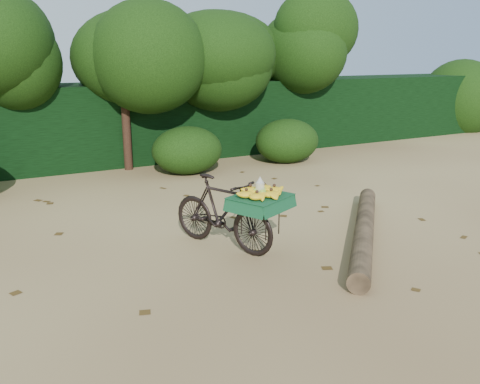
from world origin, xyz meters
TOP-DOWN VIEW (x-y plane):
  - ground at (0.00, 0.00)m, footprint 80.00×80.00m
  - vendor_bicycle at (0.29, 0.10)m, footprint 1.22×1.77m
  - fallen_log at (2.15, -0.49)m, footprint 2.62×2.77m
  - hedge_backdrop at (0.00, 6.30)m, footprint 26.00×1.80m
  - tree_row at (-0.65, 5.50)m, footprint 14.50×2.00m
  - bush_clumps at (0.50, 4.30)m, footprint 8.80×1.70m
  - leaf_litter at (0.00, 0.65)m, footprint 7.00×7.30m

SIDE VIEW (x-z plane):
  - ground at x=0.00m, z-range 0.00..0.00m
  - leaf_litter at x=0.00m, z-range 0.00..0.01m
  - fallen_log at x=2.15m, z-range 0.00..0.26m
  - bush_clumps at x=0.50m, z-range 0.00..0.90m
  - vendor_bicycle at x=0.29m, z-range 0.01..0.98m
  - hedge_backdrop at x=0.00m, z-range 0.00..1.80m
  - tree_row at x=-0.65m, z-range 0.00..4.00m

